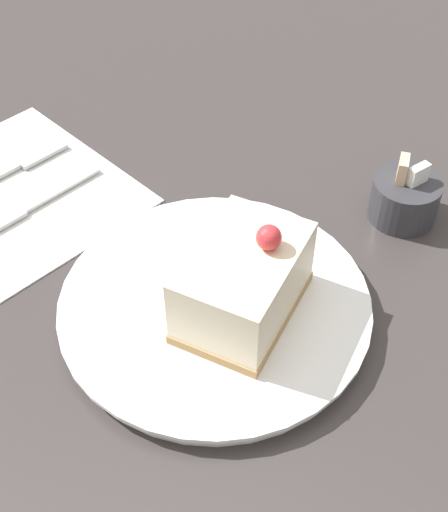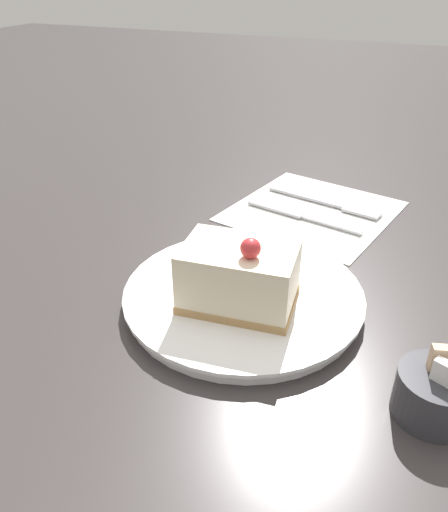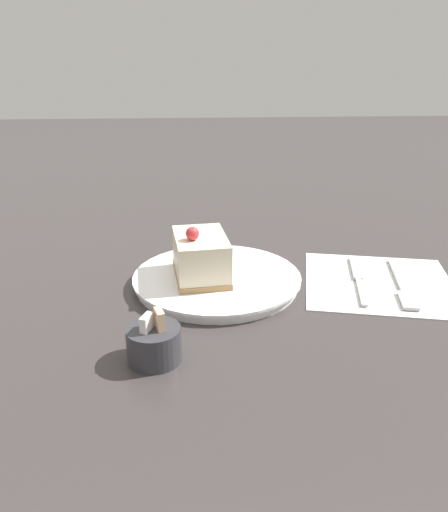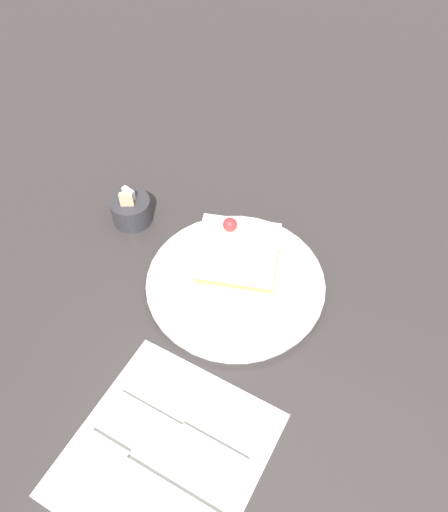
# 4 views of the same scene
# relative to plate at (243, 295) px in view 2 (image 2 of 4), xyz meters

# --- Properties ---
(ground_plane) EXTENTS (4.00, 4.00, 0.00)m
(ground_plane) POSITION_rel_plate_xyz_m (0.02, -0.03, -0.01)
(ground_plane) COLOR #383333
(plate) EXTENTS (0.25, 0.25, 0.02)m
(plate) POSITION_rel_plate_xyz_m (0.00, 0.00, 0.00)
(plate) COLOR white
(plate) RESTS_ON ground_plane
(cake_slice) EXTENTS (0.08, 0.12, 0.08)m
(cake_slice) POSITION_rel_plate_xyz_m (0.02, 0.00, 0.04)
(cake_slice) COLOR #AD8451
(cake_slice) RESTS_ON plate
(napkin) EXTENTS (0.25, 0.25, 0.00)m
(napkin) POSITION_rel_plate_xyz_m (-0.24, 0.01, -0.01)
(napkin) COLOR white
(napkin) RESTS_ON ground_plane
(fork) EXTENTS (0.05, 0.17, 0.00)m
(fork) POSITION_rel_plate_xyz_m (-0.27, 0.03, -0.00)
(fork) COLOR #B2B2B7
(fork) RESTS_ON napkin
(knife) EXTENTS (0.05, 0.17, 0.00)m
(knife) POSITION_rel_plate_xyz_m (-0.22, -0.01, -0.00)
(knife) COLOR #B2B2B7
(knife) RESTS_ON napkin
(sugar_bowl) EXTENTS (0.06, 0.06, 0.06)m
(sugar_bowl) POSITION_rel_plate_xyz_m (0.08, 0.19, 0.01)
(sugar_bowl) COLOR #333338
(sugar_bowl) RESTS_ON ground_plane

